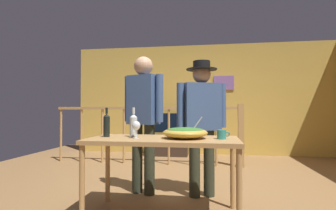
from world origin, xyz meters
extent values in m
plane|color=olive|center=(0.00, 0.00, 0.00)|extent=(7.81, 7.81, 0.00)
cube|color=gold|center=(0.00, 2.91, 1.28)|extent=(6.00, 0.10, 2.56)
cube|color=#8861A6|center=(0.53, 2.85, 1.66)|extent=(0.46, 0.03, 0.32)
cylinder|color=#B2844C|center=(-2.75, 1.56, 0.52)|extent=(0.04, 0.04, 1.04)
cylinder|color=#B2844C|center=(-2.31, 1.56, 0.52)|extent=(0.04, 0.04, 1.04)
cylinder|color=#B2844C|center=(-1.87, 1.56, 0.52)|extent=(0.04, 0.04, 1.04)
cylinder|color=#B2844C|center=(-1.43, 1.56, 0.52)|extent=(0.04, 0.04, 1.04)
cylinder|color=#B2844C|center=(-0.99, 1.56, 0.52)|extent=(0.04, 0.04, 1.04)
cylinder|color=#B2844C|center=(-0.55, 1.56, 0.52)|extent=(0.04, 0.04, 1.04)
cylinder|color=#B2844C|center=(-0.12, 1.56, 0.52)|extent=(0.04, 0.04, 1.04)
cylinder|color=#B2844C|center=(0.32, 1.56, 0.52)|extent=(0.04, 0.04, 1.04)
cylinder|color=#B2844C|center=(0.76, 1.56, 0.52)|extent=(0.04, 0.04, 1.04)
cube|color=#B2844C|center=(-0.99, 1.56, 1.06)|extent=(3.60, 0.07, 0.05)
cube|color=#B2844C|center=(0.76, 1.56, 0.57)|extent=(0.10, 0.10, 1.14)
cube|color=#38281E|center=(-0.73, 2.56, 0.21)|extent=(0.90, 0.40, 0.42)
cube|color=black|center=(-0.73, 2.56, 0.43)|extent=(0.20, 0.12, 0.02)
cylinder|color=black|center=(-0.73, 2.56, 0.48)|extent=(0.03, 0.03, 0.08)
cube|color=black|center=(-0.73, 2.53, 0.74)|extent=(0.69, 0.06, 0.43)
cube|color=black|center=(-0.73, 2.50, 0.74)|extent=(0.63, 0.01, 0.39)
cube|color=#B2844C|center=(-0.25, -0.80, 0.73)|extent=(1.45, 0.69, 0.04)
cylinder|color=#B2844C|center=(-0.94, -1.10, 0.36)|extent=(0.05, 0.05, 0.71)
cylinder|color=#B2844C|center=(0.44, -1.10, 0.36)|extent=(0.05, 0.05, 0.71)
cylinder|color=#B2844C|center=(-0.94, -0.49, 0.36)|extent=(0.05, 0.05, 0.71)
cylinder|color=#B2844C|center=(0.44, -0.49, 0.36)|extent=(0.05, 0.05, 0.71)
ellipsoid|color=gold|center=(-0.04, -0.78, 0.81)|extent=(0.44, 0.44, 0.11)
ellipsoid|color=#38702D|center=(-0.04, -0.78, 0.84)|extent=(0.36, 0.36, 0.05)
cylinder|color=silver|center=(0.05, -0.78, 0.85)|extent=(0.16, 0.01, 0.22)
cylinder|color=silver|center=(-0.51, -0.85, 0.76)|extent=(0.07, 0.07, 0.01)
cylinder|color=silver|center=(-0.51, -0.85, 0.80)|extent=(0.01, 0.01, 0.08)
ellipsoid|color=silver|center=(-0.51, -0.85, 0.88)|extent=(0.08, 0.08, 0.09)
cylinder|color=silver|center=(-0.57, -0.73, 0.85)|extent=(0.08, 0.08, 0.20)
cone|color=silver|center=(-0.57, -0.73, 0.97)|extent=(0.08, 0.08, 0.03)
cylinder|color=silver|center=(-0.57, -0.73, 1.02)|extent=(0.03, 0.03, 0.07)
cylinder|color=black|center=(-0.84, -0.77, 0.86)|extent=(0.07, 0.07, 0.21)
cone|color=black|center=(-0.84, -0.77, 0.97)|extent=(0.07, 0.07, 0.03)
cylinder|color=black|center=(-0.84, -0.77, 1.02)|extent=(0.02, 0.02, 0.06)
cylinder|color=teal|center=(0.31, -0.80, 0.80)|extent=(0.09, 0.09, 0.09)
torus|color=teal|center=(0.36, -0.80, 0.80)|extent=(0.05, 0.01, 0.05)
cylinder|color=#2D3323|center=(-0.53, -0.19, 0.43)|extent=(0.13, 0.13, 0.85)
cylinder|color=#2D3323|center=(-0.70, -0.13, 0.43)|extent=(0.13, 0.13, 0.85)
cube|color=#3D5684|center=(-0.61, -0.16, 1.15)|extent=(0.42, 0.33, 0.60)
cylinder|color=#3D5684|center=(-0.39, -0.24, 1.17)|extent=(0.09, 0.09, 0.57)
cylinder|color=#3D5684|center=(-0.83, -0.08, 1.17)|extent=(0.09, 0.09, 0.57)
sphere|color=tan|center=(-0.61, -0.16, 1.57)|extent=(0.23, 0.23, 0.23)
cylinder|color=#2D3323|center=(0.19, -0.13, 0.39)|extent=(0.13, 0.13, 0.79)
cylinder|color=#2D3323|center=(0.02, -0.19, 0.39)|extent=(0.13, 0.13, 0.79)
cube|color=#3D5684|center=(0.11, -0.16, 1.07)|extent=(0.47, 0.35, 0.56)
cylinder|color=#3D5684|center=(0.35, -0.07, 1.08)|extent=(0.09, 0.09, 0.53)
cylinder|color=#3D5684|center=(-0.14, -0.25, 1.08)|extent=(0.09, 0.09, 0.53)
sphere|color=tan|center=(0.11, -0.16, 1.46)|extent=(0.22, 0.22, 0.22)
cylinder|color=black|center=(0.11, -0.16, 1.52)|extent=(0.37, 0.37, 0.01)
cylinder|color=black|center=(0.11, -0.16, 1.57)|extent=(0.21, 0.21, 0.10)
camera|label=1|loc=(0.19, -3.32, 1.03)|focal=28.05mm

